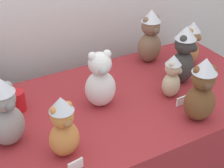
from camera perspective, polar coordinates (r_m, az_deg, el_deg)
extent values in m
cube|color=maroon|center=(2.05, 0.00, -12.29)|extent=(1.82, 0.89, 0.79)
ellipsoid|color=brown|center=(1.69, 14.67, -3.12)|extent=(0.19, 0.17, 0.19)
sphere|color=brown|center=(1.61, 15.34, 0.95)|extent=(0.11, 0.11, 0.11)
sphere|color=brown|center=(1.58, 14.41, 2.22)|extent=(0.04, 0.04, 0.04)
sphere|color=brown|center=(1.61, 16.71, 2.42)|extent=(0.04, 0.04, 0.04)
sphere|color=brown|center=(1.58, 15.99, -0.26)|extent=(0.05, 0.05, 0.05)
cone|color=silver|center=(1.58, 15.69, 3.07)|extent=(0.12, 0.12, 0.07)
ellipsoid|color=#CCB78E|center=(1.85, 10.02, -0.12)|extent=(0.15, 0.14, 0.14)
sphere|color=#CCB78E|center=(1.79, 10.33, 2.68)|extent=(0.08, 0.08, 0.08)
sphere|color=#CCB78E|center=(1.76, 10.12, 3.25)|extent=(0.03, 0.03, 0.03)
sphere|color=#CCB78E|center=(1.80, 10.73, 3.94)|extent=(0.03, 0.03, 0.03)
sphere|color=#9D8E71|center=(1.79, 11.36, 2.17)|extent=(0.04, 0.04, 0.04)
cone|color=silver|center=(1.77, 10.48, 4.10)|extent=(0.09, 0.09, 0.05)
ellipsoid|color=#D17F3D|center=(1.46, -8.12, -9.20)|extent=(0.15, 0.13, 0.17)
sphere|color=#D17F3D|center=(1.38, -8.51, -5.38)|extent=(0.10, 0.10, 0.10)
sphere|color=#D17F3D|center=(1.35, -9.78, -4.54)|extent=(0.04, 0.04, 0.04)
sphere|color=#D17F3D|center=(1.37, -7.52, -3.64)|extent=(0.04, 0.04, 0.04)
sphere|color=#A06536|center=(1.36, -7.60, -6.57)|extent=(0.04, 0.04, 0.04)
cone|color=silver|center=(1.35, -8.71, -3.37)|extent=(0.10, 0.10, 0.06)
ellipsoid|color=gray|center=(1.56, -17.38, -6.75)|extent=(0.20, 0.18, 0.19)
sphere|color=gray|center=(1.48, -18.26, -2.41)|extent=(0.12, 0.12, 0.12)
sphere|color=gray|center=(1.47, -17.42, -0.35)|extent=(0.04, 0.04, 0.04)
sphere|color=slate|center=(1.45, -17.10, -3.48)|extent=(0.05, 0.05, 0.05)
ellipsoid|color=#B27A42|center=(2.19, 13.11, 5.31)|extent=(0.17, 0.16, 0.16)
sphere|color=#B27A42|center=(2.15, 13.50, 8.10)|extent=(0.10, 0.10, 0.10)
sphere|color=#B27A42|center=(2.11, 13.32, 8.76)|extent=(0.04, 0.04, 0.04)
sphere|color=#B27A42|center=(2.16, 13.92, 9.26)|extent=(0.04, 0.04, 0.04)
sphere|color=olive|center=(2.14, 14.48, 7.62)|extent=(0.04, 0.04, 0.04)
cone|color=silver|center=(2.12, 13.69, 9.51)|extent=(0.10, 0.10, 0.06)
ellipsoid|color=white|center=(1.73, -1.99, -0.78)|extent=(0.18, 0.16, 0.20)
sphere|color=white|center=(1.66, -2.08, 3.49)|extent=(0.12, 0.12, 0.12)
sphere|color=white|center=(1.63, -3.36, 4.72)|extent=(0.04, 0.04, 0.04)
sphere|color=white|center=(1.64, -0.88, 5.12)|extent=(0.04, 0.04, 0.04)
sphere|color=#B4B3AF|center=(1.62, -1.54, 2.34)|extent=(0.05, 0.05, 0.05)
ellipsoid|color=#7F6047|center=(2.17, 6.39, 6.24)|extent=(0.17, 0.14, 0.20)
sphere|color=#7F6047|center=(2.11, 6.63, 9.76)|extent=(0.12, 0.12, 0.12)
sphere|color=#7F6047|center=(2.08, 5.90, 10.73)|extent=(0.04, 0.04, 0.04)
sphere|color=#7F6047|center=(2.12, 7.49, 11.08)|extent=(0.04, 0.04, 0.04)
sphere|color=brown|center=(2.08, 7.46, 9.03)|extent=(0.05, 0.05, 0.05)
cone|color=silver|center=(2.09, 6.75, 11.54)|extent=(0.12, 0.12, 0.08)
ellipsoid|color=#383533|center=(1.98, 11.85, 2.91)|extent=(0.20, 0.20, 0.19)
sphere|color=#383533|center=(1.91, 12.33, 6.66)|extent=(0.12, 0.12, 0.12)
sphere|color=#383533|center=(1.86, 12.13, 7.52)|extent=(0.04, 0.04, 0.04)
sphere|color=#383533|center=(1.93, 12.84, 8.28)|extent=(0.04, 0.04, 0.04)
sphere|color=#32302E|center=(1.90, 13.70, 6.03)|extent=(0.05, 0.05, 0.05)
cone|color=silver|center=(1.88, 12.58, 8.58)|extent=(0.12, 0.12, 0.08)
cylinder|color=red|center=(1.78, -15.79, -2.78)|extent=(0.08, 0.08, 0.11)
cube|color=white|center=(1.81, 11.80, -2.82)|extent=(0.07, 0.01, 0.05)
cube|color=white|center=(1.42, -6.23, -13.64)|extent=(0.07, 0.02, 0.05)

